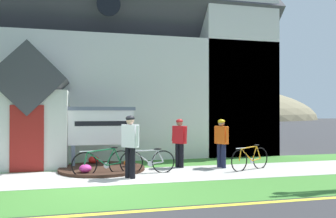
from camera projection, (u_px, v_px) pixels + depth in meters
ground at (92, 164)px, 12.07m from camera, size 140.00×140.00×0.00m
sidewalk_slab at (115, 176)px, 9.82m from camera, size 32.00×2.48×0.01m
grass_verge at (123, 196)px, 7.55m from camera, size 32.00×2.20×0.01m
church_lawn at (110, 165)px, 11.87m from camera, size 24.00×1.74×0.01m
curb_paint_stripe at (130, 212)px, 6.33m from camera, size 28.00×0.16×0.01m
church_building at (110, 58)px, 17.73m from camera, size 15.01×12.51×13.08m
church_sign at (101, 128)px, 11.37m from camera, size 2.30×0.12×2.05m
flower_bed at (102, 168)px, 10.84m from camera, size 2.74×2.74×0.34m
bicycle_green at (103, 163)px, 9.93m from camera, size 1.80×0.32×0.86m
bicycle_yellow at (148, 161)px, 10.34m from camera, size 1.69×0.14×0.78m
bicycle_red at (250, 159)px, 10.91m from camera, size 1.61×0.66×0.83m
cyclist_in_green_jersey at (130, 141)px, 9.53m from camera, size 0.48×0.63×1.78m
cyclist_in_orange_jersey at (221, 140)px, 11.31m from camera, size 0.38×0.69×1.64m
cyclist_in_blue_jersey at (179, 139)px, 11.37m from camera, size 0.44×0.68×1.64m
roadside_conifer at (239, 67)px, 16.36m from camera, size 3.07×3.07×6.52m
distant_hill at (148, 120)px, 80.57m from camera, size 85.88×50.05×19.17m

